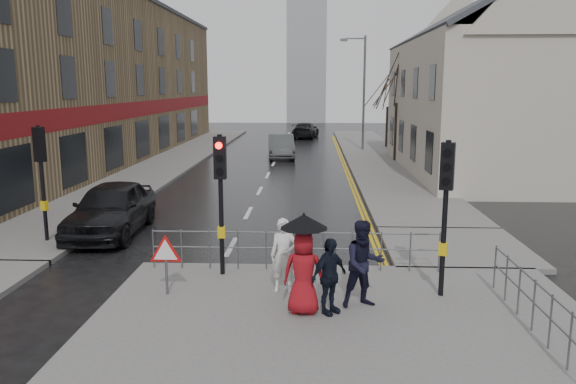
# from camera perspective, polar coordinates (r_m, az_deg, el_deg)

# --- Properties ---
(ground) EXTENTS (120.00, 120.00, 0.00)m
(ground) POSITION_cam_1_polar(r_m,az_deg,el_deg) (13.81, -7.61, -9.04)
(ground) COLOR black
(ground) RESTS_ON ground
(near_pavement) EXTENTS (10.00, 9.00, 0.14)m
(near_pavement) POSITION_cam_1_polar(r_m,az_deg,el_deg) (10.37, 5.96, -15.52)
(near_pavement) COLOR #605E5B
(near_pavement) RESTS_ON ground
(left_pavement) EXTENTS (4.00, 44.00, 0.14)m
(left_pavement) POSITION_cam_1_polar(r_m,az_deg,el_deg) (37.15, -11.33, 3.42)
(left_pavement) COLOR #605E5B
(left_pavement) RESTS_ON ground
(right_pavement) EXTENTS (4.00, 40.00, 0.14)m
(right_pavement) POSITION_cam_1_polar(r_m,az_deg,el_deg) (38.28, 8.72, 3.71)
(right_pavement) COLOR #605E5B
(right_pavement) RESTS_ON ground
(pavement_bridge_right) EXTENTS (4.00, 4.20, 0.14)m
(pavement_bridge_right) POSITION_cam_1_polar(r_m,az_deg,el_deg) (16.94, 16.60, -5.41)
(pavement_bridge_right) COLOR #605E5B
(pavement_bridge_right) RESTS_ON ground
(building_left_terrace) EXTENTS (8.00, 42.00, 10.00)m
(building_left_terrace) POSITION_cam_1_polar(r_m,az_deg,el_deg) (37.64, -20.28, 10.59)
(building_left_terrace) COLOR #937954
(building_left_terrace) RESTS_ON ground
(building_right_cream) EXTENTS (9.00, 16.40, 10.10)m
(building_right_cream) POSITION_cam_1_polar(r_m,az_deg,el_deg) (32.26, 20.23, 10.30)
(building_right_cream) COLOR #B5AC9E
(building_right_cream) RESTS_ON ground
(church_tower) EXTENTS (5.00, 5.00, 18.00)m
(church_tower) POSITION_cam_1_polar(r_m,az_deg,el_deg) (74.92, 1.91, 14.02)
(church_tower) COLOR #989BA0
(church_tower) RESTS_ON ground
(traffic_signal_near_left) EXTENTS (0.28, 0.27, 3.40)m
(traffic_signal_near_left) POSITION_cam_1_polar(r_m,az_deg,el_deg) (13.34, -6.88, 1.21)
(traffic_signal_near_left) COLOR black
(traffic_signal_near_left) RESTS_ON near_pavement
(traffic_signal_near_right) EXTENTS (0.34, 0.33, 3.40)m
(traffic_signal_near_right) POSITION_cam_1_polar(r_m,az_deg,el_deg) (12.31, 15.76, 0.08)
(traffic_signal_near_right) COLOR black
(traffic_signal_near_right) RESTS_ON near_pavement
(traffic_signal_far_left) EXTENTS (0.34, 0.33, 3.40)m
(traffic_signal_far_left) POSITION_cam_1_polar(r_m,az_deg,el_deg) (17.78, -23.81, 2.73)
(traffic_signal_far_left) COLOR black
(traffic_signal_far_left) RESTS_ON left_pavement
(guard_railing_front) EXTENTS (7.14, 0.04, 1.00)m
(guard_railing_front) POSITION_cam_1_polar(r_m,az_deg,el_deg) (13.91, 0.70, -5.07)
(guard_railing_front) COLOR #595B5E
(guard_railing_front) RESTS_ON near_pavement
(guard_railing_side) EXTENTS (0.04, 4.54, 1.00)m
(guard_railing_side) POSITION_cam_1_polar(r_m,az_deg,el_deg) (11.50, 23.75, -9.53)
(guard_railing_side) COLOR #595B5E
(guard_railing_side) RESTS_ON near_pavement
(warning_sign) EXTENTS (0.80, 0.07, 1.35)m
(warning_sign) POSITION_cam_1_polar(r_m,az_deg,el_deg) (12.53, -12.32, -6.25)
(warning_sign) COLOR #595B5E
(warning_sign) RESTS_ON near_pavement
(street_lamp) EXTENTS (1.83, 0.25, 8.00)m
(street_lamp) POSITION_cam_1_polar(r_m,az_deg,el_deg) (40.93, 7.49, 10.70)
(street_lamp) COLOR #595B5E
(street_lamp) RESTS_ON right_pavement
(tree_near) EXTENTS (2.40, 2.40, 6.58)m
(tree_near) POSITION_cam_1_polar(r_m,az_deg,el_deg) (35.16, 11.13, 11.31)
(tree_near) COLOR #32251C
(tree_near) RESTS_ON right_pavement
(tree_far) EXTENTS (2.40, 2.40, 5.64)m
(tree_far) POSITION_cam_1_polar(r_m,az_deg,el_deg) (43.15, 10.18, 10.24)
(tree_far) COLOR #32251C
(tree_far) RESTS_ON right_pavement
(pedestrian_a) EXTENTS (0.61, 0.41, 1.65)m
(pedestrian_a) POSITION_cam_1_polar(r_m,az_deg,el_deg) (12.47, -0.44, -6.44)
(pedestrian_a) COLOR white
(pedestrian_a) RESTS_ON near_pavement
(pedestrian_b) EXTENTS (1.04, 0.91, 1.82)m
(pedestrian_b) POSITION_cam_1_polar(r_m,az_deg,el_deg) (11.71, 7.72, -7.25)
(pedestrian_b) COLOR black
(pedestrian_b) RESTS_ON near_pavement
(pedestrian_with_umbrella) EXTENTS (0.96, 0.96, 2.04)m
(pedestrian_with_umbrella) POSITION_cam_1_polar(r_m,az_deg,el_deg) (11.20, 1.60, -6.90)
(pedestrian_with_umbrella) COLOR maroon
(pedestrian_with_umbrella) RESTS_ON near_pavement
(pedestrian_d) EXTENTS (0.92, 0.90, 1.56)m
(pedestrian_d) POSITION_cam_1_polar(r_m,az_deg,el_deg) (11.32, 4.20, -8.53)
(pedestrian_d) COLOR black
(pedestrian_d) RESTS_ON near_pavement
(car_parked) EXTENTS (2.10, 4.93, 1.66)m
(car_parked) POSITION_cam_1_polar(r_m,az_deg,el_deg) (18.64, -17.53, -1.60)
(car_parked) COLOR black
(car_parked) RESTS_ON ground
(car_mid) EXTENTS (2.05, 4.78, 1.53)m
(car_mid) POSITION_cam_1_polar(r_m,az_deg,el_deg) (36.83, -0.69, 4.66)
(car_mid) COLOR #414546
(car_mid) RESTS_ON ground
(car_far) EXTENTS (2.61, 5.08, 1.41)m
(car_far) POSITION_cam_1_polar(r_m,az_deg,el_deg) (51.30, 1.79, 6.29)
(car_far) COLOR black
(car_far) RESTS_ON ground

